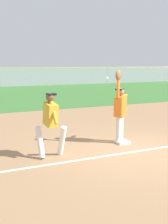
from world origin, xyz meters
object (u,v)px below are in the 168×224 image
first_base (122,142)px  runner (51,120)px  fielder (120,108)px  baseball (107,78)px  parked_car_silver (60,77)px  parked_car_tan (28,78)px

first_base → runner: bearing=-172.3°
fielder → first_base: bearing=162.5°
baseball → first_base: bearing=-54.3°
first_base → parked_car_silver: size_ratio=0.08×
baseball → runner: bearing=-160.0°
baseball → parked_car_silver: (8.64, 28.29, -1.35)m
runner → baseball: 2.47m
first_base → fielder: fielder is taller
fielder → parked_car_silver: bearing=-53.5°
parked_car_tan → parked_car_silver: 4.29m
fielder → runner: bearing=63.1°
runner → parked_car_tan: runner is taller
fielder → runner: (-2.40, -0.44, -0.12)m
first_base → parked_car_tan: bearing=82.0°
baseball → parked_car_tan: bearing=81.2°
runner → parked_car_silver: bearing=65.3°
baseball → parked_car_tan: (4.36, 28.19, -1.35)m
baseball → parked_car_tan: baseball is taller
runner → first_base: bearing=3.3°
first_base → baseball: bearing=125.7°
runner → baseball: size_ratio=23.24×
parked_car_silver → baseball: bearing=-104.6°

